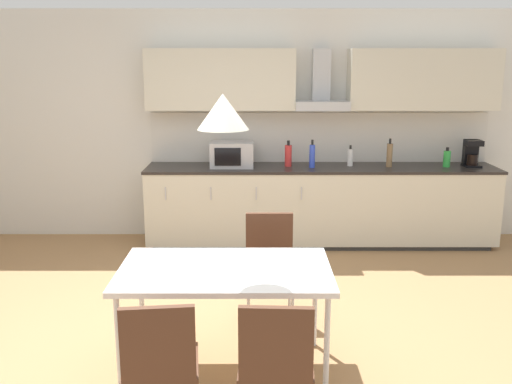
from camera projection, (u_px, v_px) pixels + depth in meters
The scene contains 17 objects.
ground_plane at pixel (206, 346), 4.24m from camera, with size 9.32×8.29×0.02m, color #9E754C.
wall_back at pixel (223, 126), 6.68m from camera, with size 7.45×0.10×2.63m, color silver.
kitchen_counter at pixel (318, 205), 6.52m from camera, with size 3.93×0.68×0.90m.
backsplash_tile at pixel (317, 137), 6.65m from camera, with size 3.91×0.02×0.58m, color silver.
upper_wall_cabinets at pixel (320, 80), 6.35m from camera, with size 3.91×0.40×0.67m.
microwave at pixel (230, 154), 6.38m from camera, with size 0.48×0.35×0.28m.
coffee_maker at pixel (469, 153), 6.41m from camera, with size 0.18×0.19×0.30m.
bottle_brown at pixel (387, 155), 6.37m from camera, with size 0.07×0.07×0.32m.
bottle_green at pixel (445, 158), 6.38m from camera, with size 0.08×0.08×0.22m.
bottle_blue at pixel (310, 156), 6.33m from camera, with size 0.06×0.06×0.31m.
bottle_white at pixel (348, 157), 6.43m from camera, with size 0.06×0.06×0.24m.
bottle_red at pixel (286, 155), 6.41m from camera, with size 0.08×0.08×0.29m.
dining_table at pixel (223, 275), 3.73m from camera, with size 1.39×0.82×0.74m.
chair_near_left at pixel (158, 359), 3.00m from camera, with size 0.44×0.44×0.87m.
chair_near_right at pixel (274, 359), 3.00m from camera, with size 0.42×0.42×0.87m.
chair_far_right at pixel (268, 257), 4.54m from camera, with size 0.40×0.40×0.87m.
pendant_lamp at pixel (221, 112), 3.49m from camera, with size 0.32×0.32×0.22m, color silver.
Camera 1 is at (0.36, -3.87, 2.07)m, focal length 40.00 mm.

